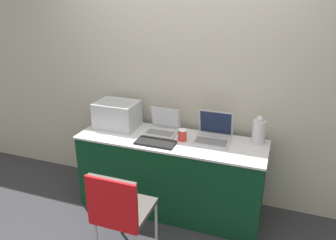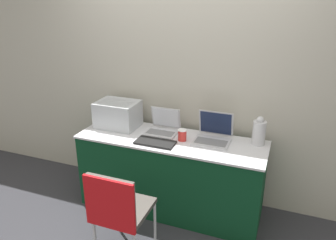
% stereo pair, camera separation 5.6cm
% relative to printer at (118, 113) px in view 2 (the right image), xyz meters
% --- Properties ---
extents(ground_plane, '(14.00, 14.00, 0.00)m').
position_rel_printer_xyz_m(ground_plane, '(0.63, -0.39, -0.94)').
color(ground_plane, '#333338').
extents(wall_back, '(8.00, 0.05, 2.60)m').
position_rel_printer_xyz_m(wall_back, '(0.63, 0.30, 0.36)').
color(wall_back, '#B7B2A3').
rests_on(wall_back, ground_plane).
extents(table, '(1.85, 0.60, 0.80)m').
position_rel_printer_xyz_m(table, '(0.63, -0.10, -0.54)').
color(table, '#0C381E').
rests_on(table, ground_plane).
extents(printer, '(0.43, 0.33, 0.27)m').
position_rel_printer_xyz_m(printer, '(0.00, 0.00, 0.00)').
color(printer, '#B2B7BC').
rests_on(printer, table).
extents(laptop_left, '(0.31, 0.28, 0.24)m').
position_rel_printer_xyz_m(laptop_left, '(0.50, 0.02, -0.09)').
color(laptop_left, '#B7B7BC').
rests_on(laptop_left, table).
extents(laptop_right, '(0.34, 0.33, 0.27)m').
position_rel_printer_xyz_m(laptop_right, '(1.03, 0.00, -0.09)').
color(laptop_right, '#B7B7BC').
rests_on(laptop_right, table).
extents(external_keyboard, '(0.38, 0.18, 0.02)m').
position_rel_printer_xyz_m(external_keyboard, '(0.53, -0.25, -0.14)').
color(external_keyboard, black).
rests_on(external_keyboard, table).
extents(coffee_cup, '(0.09, 0.09, 0.11)m').
position_rel_printer_xyz_m(coffee_cup, '(0.75, -0.09, -0.09)').
color(coffee_cup, red).
rests_on(coffee_cup, table).
extents(metal_pitcher, '(0.12, 0.12, 0.28)m').
position_rel_printer_xyz_m(metal_pitcher, '(1.44, 0.09, -0.02)').
color(metal_pitcher, silver).
rests_on(metal_pitcher, table).
extents(chair, '(0.42, 0.46, 0.86)m').
position_rel_printer_xyz_m(chair, '(0.50, -0.94, -0.40)').
color(chair, '#4C4742').
rests_on(chair, ground_plane).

